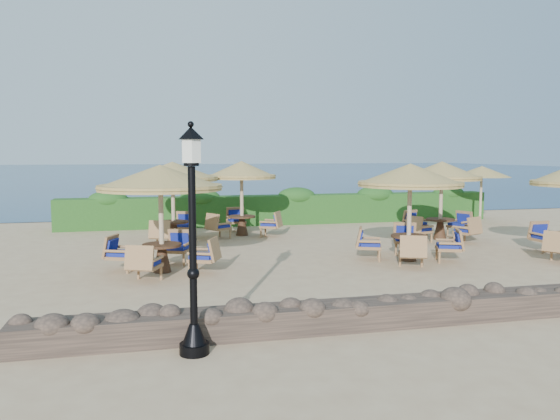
# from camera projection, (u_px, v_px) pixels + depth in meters

# --- Properties ---
(ground) EXTENTS (120.00, 120.00, 0.00)m
(ground) POSITION_uv_depth(u_px,v_px,m) (344.00, 255.00, 15.69)
(ground) COLOR tan
(ground) RESTS_ON ground
(sea) EXTENTS (160.00, 160.00, 0.00)m
(sea) POSITION_uv_depth(u_px,v_px,m) (187.00, 172.00, 83.45)
(sea) COLOR #0B244B
(sea) RESTS_ON ground
(hedge) EXTENTS (18.00, 0.90, 1.20)m
(hedge) POSITION_uv_depth(u_px,v_px,m) (285.00, 209.00, 22.60)
(hedge) COLOR #1A4616
(hedge) RESTS_ON ground
(stone_wall) EXTENTS (15.00, 0.65, 0.44)m
(stone_wall) POSITION_uv_depth(u_px,v_px,m) (465.00, 307.00, 9.67)
(stone_wall) COLOR brown
(stone_wall) RESTS_ON ground
(lamp_post) EXTENTS (0.44, 0.44, 3.31)m
(lamp_post) POSITION_uv_depth(u_px,v_px,m) (193.00, 250.00, 7.85)
(lamp_post) COLOR black
(lamp_post) RESTS_ON ground
(extra_parasol) EXTENTS (2.30, 2.30, 2.41)m
(extra_parasol) POSITION_uv_depth(u_px,v_px,m) (482.00, 172.00, 22.28)
(extra_parasol) COLOR #C3AB8A
(extra_parasol) RESTS_ON ground
(cafe_set_0) EXTENTS (3.06, 3.06, 2.65)m
(cafe_set_0) POSITION_uv_depth(u_px,v_px,m) (161.00, 196.00, 13.29)
(cafe_set_0) COLOR #C3AB8A
(cafe_set_0) RESTS_ON ground
(cafe_set_1) EXTENTS (2.86, 2.86, 2.65)m
(cafe_set_1) POSITION_uv_depth(u_px,v_px,m) (410.00, 194.00, 14.74)
(cafe_set_1) COLOR #C3AB8A
(cafe_set_1) RESTS_ON ground
(cafe_set_3) EXTENTS (2.98, 2.98, 2.65)m
(cafe_set_3) POSITION_uv_depth(u_px,v_px,m) (173.00, 180.00, 17.76)
(cafe_set_3) COLOR #C3AB8A
(cafe_set_3) RESTS_ON ground
(cafe_set_4) EXTENTS (2.77, 2.64, 2.65)m
(cafe_set_4) POSITION_uv_depth(u_px,v_px,m) (242.00, 185.00, 19.29)
(cafe_set_4) COLOR #C3AB8A
(cafe_set_4) RESTS_ON ground
(cafe_set_5) EXTENTS (2.85, 2.85, 2.65)m
(cafe_set_5) POSITION_uv_depth(u_px,v_px,m) (441.00, 187.00, 18.42)
(cafe_set_5) COLOR #C3AB8A
(cafe_set_5) RESTS_ON ground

